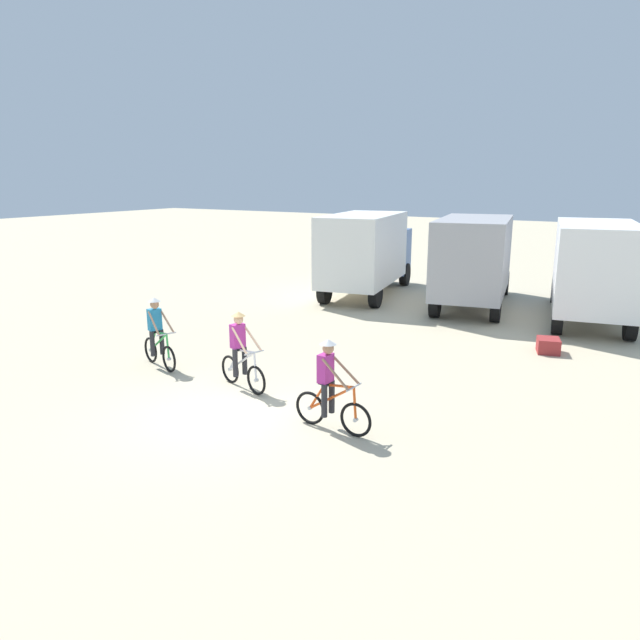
{
  "coord_description": "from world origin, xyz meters",
  "views": [
    {
      "loc": [
        7.56,
        -8.73,
        4.8
      ],
      "look_at": [
        -0.18,
        4.28,
        1.1
      ],
      "focal_mm": 33.0,
      "sensor_mm": 36.0,
      "label": 1
    }
  ],
  "objects_px": {
    "box_truck_grey_hauler": "(474,257)",
    "cyclist_near_camera": "(330,388)",
    "supply_crate": "(548,345)",
    "box_truck_avon_van": "(593,266)",
    "cyclist_cowboy_hat": "(241,353)",
    "box_truck_white_box": "(367,250)",
    "cyclist_orange_shirt": "(157,335)"
  },
  "relations": [
    {
      "from": "box_truck_grey_hauler",
      "to": "supply_crate",
      "type": "height_order",
      "value": "box_truck_grey_hauler"
    },
    {
      "from": "box_truck_grey_hauler",
      "to": "cyclist_cowboy_hat",
      "type": "height_order",
      "value": "box_truck_grey_hauler"
    },
    {
      "from": "box_truck_grey_hauler",
      "to": "cyclist_near_camera",
      "type": "height_order",
      "value": "box_truck_grey_hauler"
    },
    {
      "from": "supply_crate",
      "to": "box_truck_avon_van",
      "type": "bearing_deg",
      "value": 84.37
    },
    {
      "from": "box_truck_white_box",
      "to": "box_truck_grey_hauler",
      "type": "xyz_separation_m",
      "value": [
        4.45,
        0.03,
        0.0
      ]
    },
    {
      "from": "cyclist_cowboy_hat",
      "to": "supply_crate",
      "type": "distance_m",
      "value": 8.72
    },
    {
      "from": "box_truck_avon_van",
      "to": "box_truck_white_box",
      "type": "bearing_deg",
      "value": 178.66
    },
    {
      "from": "box_truck_white_box",
      "to": "supply_crate",
      "type": "relative_size",
      "value": 10.56
    },
    {
      "from": "box_truck_grey_hauler",
      "to": "cyclist_near_camera",
      "type": "xyz_separation_m",
      "value": [
        0.94,
        -12.48,
        -1.03
      ]
    },
    {
      "from": "cyclist_orange_shirt",
      "to": "cyclist_cowboy_hat",
      "type": "height_order",
      "value": "same"
    },
    {
      "from": "box_truck_grey_hauler",
      "to": "supply_crate",
      "type": "distance_m",
      "value": 6.32
    },
    {
      "from": "box_truck_avon_van",
      "to": "supply_crate",
      "type": "relative_size",
      "value": 10.55
    },
    {
      "from": "box_truck_avon_van",
      "to": "cyclist_near_camera",
      "type": "xyz_separation_m",
      "value": [
        -3.16,
        -12.25,
        -1.03
      ]
    },
    {
      "from": "box_truck_white_box",
      "to": "box_truck_grey_hauler",
      "type": "distance_m",
      "value": 4.45
    },
    {
      "from": "cyclist_near_camera",
      "to": "box_truck_avon_van",
      "type": "bearing_deg",
      "value": 75.55
    },
    {
      "from": "cyclist_near_camera",
      "to": "box_truck_white_box",
      "type": "bearing_deg",
      "value": 113.4
    },
    {
      "from": "box_truck_avon_van",
      "to": "cyclist_near_camera",
      "type": "height_order",
      "value": "box_truck_avon_van"
    },
    {
      "from": "cyclist_cowboy_hat",
      "to": "supply_crate",
      "type": "bearing_deg",
      "value": 49.74
    },
    {
      "from": "box_truck_white_box",
      "to": "cyclist_near_camera",
      "type": "xyz_separation_m",
      "value": [
        5.39,
        -12.45,
        -1.03
      ]
    },
    {
      "from": "cyclist_cowboy_hat",
      "to": "box_truck_grey_hauler",
      "type": "bearing_deg",
      "value": 80.24
    },
    {
      "from": "supply_crate",
      "to": "box_truck_white_box",
      "type": "bearing_deg",
      "value": 148.99
    },
    {
      "from": "cyclist_cowboy_hat",
      "to": "supply_crate",
      "type": "height_order",
      "value": "cyclist_cowboy_hat"
    },
    {
      "from": "box_truck_white_box",
      "to": "cyclist_cowboy_hat",
      "type": "relative_size",
      "value": 3.87
    },
    {
      "from": "box_truck_white_box",
      "to": "cyclist_near_camera",
      "type": "height_order",
      "value": "box_truck_white_box"
    },
    {
      "from": "box_truck_white_box",
      "to": "cyclist_orange_shirt",
      "type": "distance_m",
      "value": 11.38
    },
    {
      "from": "cyclist_orange_shirt",
      "to": "cyclist_near_camera",
      "type": "bearing_deg",
      "value": -11.09
    },
    {
      "from": "box_truck_avon_van",
      "to": "cyclist_orange_shirt",
      "type": "distance_m",
      "value": 14.29
    },
    {
      "from": "box_truck_grey_hauler",
      "to": "cyclist_near_camera",
      "type": "bearing_deg",
      "value": -85.7
    },
    {
      "from": "supply_crate",
      "to": "cyclist_orange_shirt",
      "type": "bearing_deg",
      "value": -142.61
    },
    {
      "from": "box_truck_white_box",
      "to": "cyclist_cowboy_hat",
      "type": "distance_m",
      "value": 11.8
    },
    {
      "from": "box_truck_avon_van",
      "to": "supply_crate",
      "type": "distance_m",
      "value": 4.97
    },
    {
      "from": "box_truck_white_box",
      "to": "cyclist_near_camera",
      "type": "relative_size",
      "value": 3.87
    }
  ]
}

